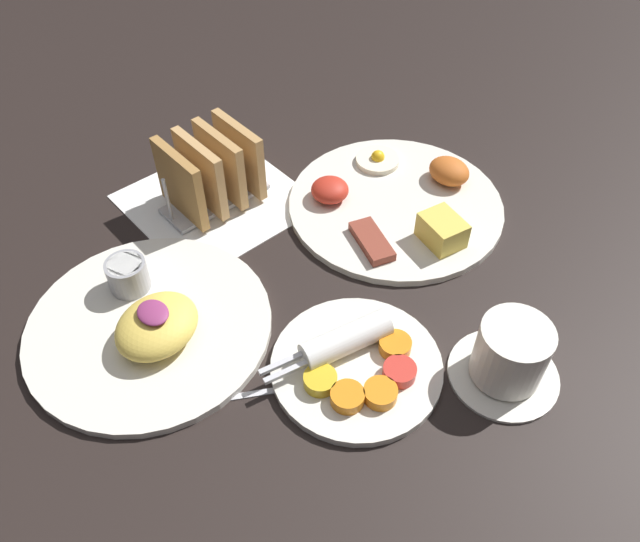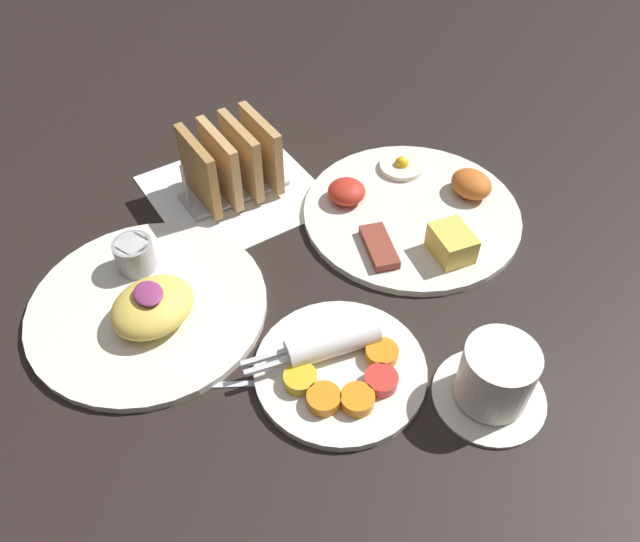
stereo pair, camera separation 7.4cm
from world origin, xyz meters
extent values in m
plane|color=black|center=(0.00, 0.00, 0.00)|extent=(3.00, 3.00, 0.00)
cube|color=white|center=(-0.17, 0.03, 0.00)|extent=(0.22, 0.22, 0.00)
cylinder|color=silver|center=(0.01, 0.21, 0.01)|extent=(0.30, 0.30, 0.01)
cube|color=#E5C64C|center=(0.10, 0.20, 0.03)|extent=(0.06, 0.05, 0.04)
ellipsoid|color=#C66023|center=(0.02, 0.30, 0.03)|extent=(0.06, 0.05, 0.03)
cylinder|color=#F4EACC|center=(-0.07, 0.26, 0.01)|extent=(0.06, 0.06, 0.01)
sphere|color=yellow|center=(-0.07, 0.26, 0.02)|extent=(0.02, 0.02, 0.02)
ellipsoid|color=red|center=(-0.06, 0.15, 0.02)|extent=(0.05, 0.05, 0.03)
cube|color=brown|center=(0.04, 0.13, 0.02)|extent=(0.08, 0.06, 0.01)
cylinder|color=silver|center=(0.17, -0.01, 0.01)|extent=(0.19, 0.19, 0.01)
cylinder|color=gold|center=(0.16, -0.06, 0.02)|extent=(0.04, 0.04, 0.01)
cylinder|color=orange|center=(0.19, -0.05, 0.02)|extent=(0.04, 0.04, 0.01)
cylinder|color=orange|center=(0.21, -0.02, 0.02)|extent=(0.04, 0.04, 0.01)
cylinder|color=red|center=(0.21, 0.01, 0.02)|extent=(0.04, 0.04, 0.01)
cylinder|color=orange|center=(0.18, 0.03, 0.02)|extent=(0.04, 0.04, 0.01)
cylinder|color=white|center=(0.14, -0.01, 0.03)|extent=(0.05, 0.11, 0.03)
cube|color=silver|center=(0.13, -0.08, 0.03)|extent=(0.02, 0.05, 0.00)
cube|color=silver|center=(0.12, -0.08, 0.03)|extent=(0.02, 0.05, 0.00)
cylinder|color=silver|center=(-0.03, -0.15, 0.01)|extent=(0.28, 0.28, 0.01)
ellipsoid|color=#EAC651|center=(-0.01, -0.15, 0.03)|extent=(0.11, 0.12, 0.04)
ellipsoid|color=#8C3366|center=(-0.01, -0.15, 0.05)|extent=(0.04, 0.03, 0.01)
cylinder|color=#99999E|center=(-0.10, -0.14, 0.03)|extent=(0.05, 0.05, 0.04)
cylinder|color=white|center=(-0.10, -0.14, 0.05)|extent=(0.04, 0.04, 0.01)
cube|color=#B7B7BC|center=(-0.17, 0.03, 0.01)|extent=(0.06, 0.15, 0.01)
cube|color=#A4763E|center=(-0.17, -0.02, 0.06)|extent=(0.10, 0.01, 0.10)
cube|color=tan|center=(-0.17, 0.02, 0.06)|extent=(0.10, 0.01, 0.10)
cube|color=tan|center=(-0.17, 0.05, 0.06)|extent=(0.10, 0.01, 0.10)
cube|color=tan|center=(-0.17, 0.08, 0.06)|extent=(0.10, 0.01, 0.10)
cylinder|color=#B7B7BC|center=(-0.17, -0.04, 0.04)|extent=(0.01, 0.01, 0.07)
cylinder|color=#B7B7BC|center=(-0.17, 0.10, 0.04)|extent=(0.01, 0.01, 0.07)
cylinder|color=silver|center=(0.28, 0.10, 0.00)|extent=(0.12, 0.12, 0.01)
cylinder|color=silver|center=(0.28, 0.10, 0.04)|extent=(0.08, 0.08, 0.07)
cylinder|color=#381E0F|center=(0.28, 0.10, 0.07)|extent=(0.06, 0.06, 0.01)
cube|color=silver|center=(0.11, -0.14, 0.00)|extent=(0.06, 0.10, 0.00)
ellipsoid|color=silver|center=(0.07, -0.19, 0.00)|extent=(0.02, 0.02, 0.01)
camera|label=1|loc=(0.43, -0.30, 0.57)|focal=35.00mm
camera|label=2|loc=(0.47, -0.24, 0.57)|focal=35.00mm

